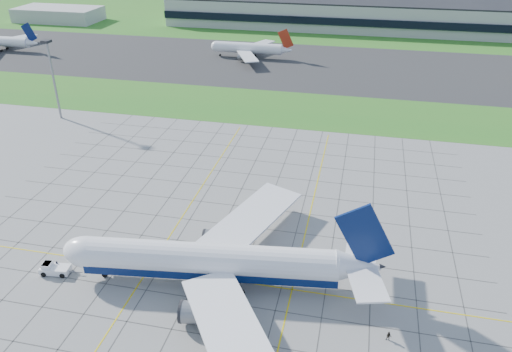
{
  "coord_description": "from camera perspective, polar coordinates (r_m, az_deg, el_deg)",
  "views": [
    {
      "loc": [
        26.85,
        -72.08,
        61.49
      ],
      "look_at": [
        4.86,
        26.61,
        7.0
      ],
      "focal_mm": 35.0,
      "sensor_mm": 36.0,
      "label": 1
    }
  ],
  "objects": [
    {
      "name": "ground",
      "position": [
        98.48,
        -6.25,
        -10.52
      ],
      "size": [
        1400.0,
        1400.0,
        0.0
      ],
      "primitive_type": "plane",
      "color": "gray",
      "rests_on": "ground"
    },
    {
      "name": "asphalt_taxiway",
      "position": [
        227.21,
        5.43,
        12.5
      ],
      "size": [
        700.0,
        75.0,
        0.04
      ],
      "primitive_type": "cube",
      "color": "#383838",
      "rests_on": "ground"
    },
    {
      "name": "apron_markings",
      "position": [
        106.75,
        -4.17,
        -6.93
      ],
      "size": [
        120.0,
        130.0,
        0.03
      ],
      "color": "#474744",
      "rests_on": "ground"
    },
    {
      "name": "airliner",
      "position": [
        91.75,
        -4.96,
        -9.68
      ],
      "size": [
        59.81,
        60.25,
        18.86
      ],
      "rotation": [
        0.0,
        0.0,
        0.13
      ],
      "color": "white",
      "rests_on": "ground"
    },
    {
      "name": "light_mast",
      "position": [
        173.85,
        -22.3,
        11.14
      ],
      "size": [
        2.5,
        2.5,
        25.6
      ],
      "color": "gray",
      "rests_on": "ground"
    },
    {
      "name": "terminal",
      "position": [
        306.96,
        15.53,
        17.3
      ],
      "size": [
        260.0,
        43.0,
        15.8
      ],
      "color": "#B7B7B2",
      "rests_on": "ground"
    },
    {
      "name": "grass_median",
      "position": [
        175.42,
        2.98,
        7.77
      ],
      "size": [
        700.0,
        35.0,
        0.04
      ],
      "primitive_type": "cube",
      "color": "#297421",
      "rests_on": "ground"
    },
    {
      "name": "crew_far",
      "position": [
        86.66,
        14.93,
        -17.3
      ],
      "size": [
        0.96,
        0.8,
        1.76
      ],
      "primitive_type": "imported",
      "rotation": [
        0.0,
        0.0,
        -0.17
      ],
      "color": "black",
      "rests_on": "ground"
    },
    {
      "name": "crew_near",
      "position": [
        104.46,
        -21.74,
        -9.47
      ],
      "size": [
        0.75,
        0.83,
        1.91
      ],
      "primitive_type": "imported",
      "rotation": [
        0.0,
        0.0,
        1.01
      ],
      "color": "black",
      "rests_on": "ground"
    },
    {
      "name": "service_block",
      "position": [
        343.2,
        -21.62,
        16.81
      ],
      "size": [
        50.0,
        25.0,
        8.0
      ],
      "primitive_type": "cube",
      "color": "#B7B7B2",
      "rests_on": "ground"
    },
    {
      "name": "grass_far",
      "position": [
        333.89,
        8.1,
        17.45
      ],
      "size": [
        700.0,
        145.0,
        0.04
      ],
      "primitive_type": "cube",
      "color": "#297421",
      "rests_on": "ground"
    },
    {
      "name": "distant_jet_1",
      "position": [
        237.14,
        -0.73,
        14.41
      ],
      "size": [
        36.47,
        42.66,
        14.08
      ],
      "color": "white",
      "rests_on": "ground"
    },
    {
      "name": "pushback_tug",
      "position": [
        103.79,
        -22.1,
        -9.79
      ],
      "size": [
        8.13,
        3.39,
        2.23
      ],
      "rotation": [
        0.0,
        0.0,
        0.13
      ],
      "color": "white",
      "rests_on": "ground"
    }
  ]
}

